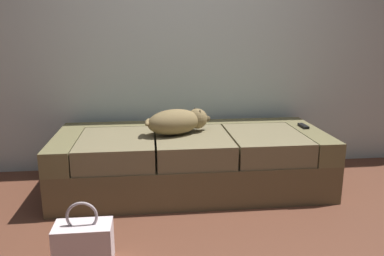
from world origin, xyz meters
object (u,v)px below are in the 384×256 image
Objects in this scene: couch at (191,160)px; dog_tan at (178,121)px; tv_remote at (303,126)px; handbag at (84,243)px.

couch is 3.80× the size of dog_tan.
tv_remote is at bearing 3.86° from couch.
dog_tan is 3.85× the size of tv_remote.
dog_tan is at bearing -176.58° from tv_remote.
couch reaches higher than handbag.
tv_remote is at bearing 5.03° from dog_tan.
couch is 1.02m from tv_remote.
dog_tan is at bearing 58.51° from handbag.
dog_tan is 1.26m from handbag.
couch is 1.27m from handbag.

